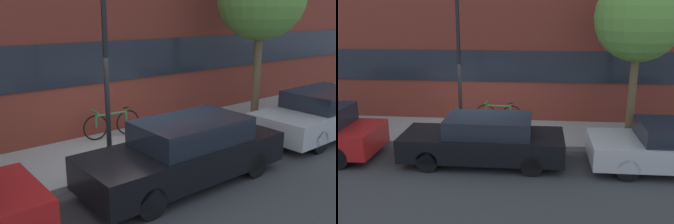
# 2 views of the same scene
# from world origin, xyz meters

# --- Properties ---
(ground_plane) EXTENTS (56.00, 56.00, 0.00)m
(ground_plane) POSITION_xyz_m (0.00, 0.00, 0.00)
(ground_plane) COLOR #38383A
(sidewalk_strip) EXTENTS (28.00, 2.55, 0.15)m
(sidewalk_strip) POSITION_xyz_m (0.00, 1.28, 0.07)
(sidewalk_strip) COLOR gray
(sidewalk_strip) RESTS_ON ground_plane
(parked_car_black) EXTENTS (4.37, 1.60, 1.33)m
(parked_car_black) POSITION_xyz_m (0.26, -1.05, 0.66)
(parked_car_black) COLOR black
(parked_car_black) RESTS_ON ground_plane
(parked_car_silver) EXTENTS (4.50, 1.74, 1.29)m
(parked_car_silver) POSITION_xyz_m (5.37, -1.05, 0.65)
(parked_car_silver) COLOR #B2B5BA
(parked_car_silver) RESTS_ON ground_plane
(bicycle) EXTENTS (1.62, 0.44, 0.79)m
(bicycle) POSITION_xyz_m (0.32, 2.05, 0.54)
(bicycle) COLOR black
(bicycle) RESTS_ON sidewalk_strip
(lamp_post) EXTENTS (0.32, 0.32, 4.65)m
(lamp_post) POSITION_xyz_m (-0.69, 0.42, 3.01)
(lamp_post) COLOR black
(lamp_post) RESTS_ON sidewalk_strip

